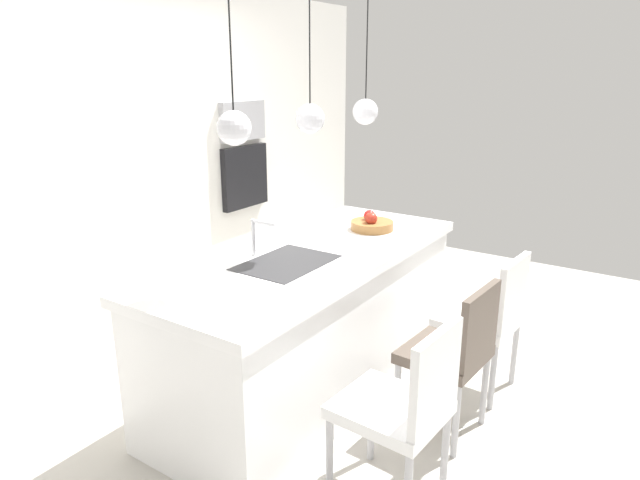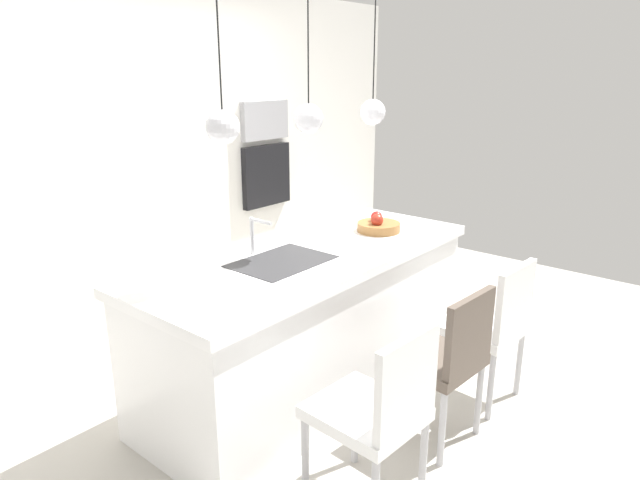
# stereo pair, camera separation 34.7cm
# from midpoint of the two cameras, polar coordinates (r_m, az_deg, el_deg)

# --- Properties ---
(floor) EXTENTS (6.60, 6.60, 0.00)m
(floor) POSITION_cam_midpoint_polar(r_m,az_deg,el_deg) (3.79, -3.58, -14.37)
(floor) COLOR #BCB7AD
(floor) RESTS_ON ground
(back_wall) EXTENTS (6.00, 0.10, 2.60)m
(back_wall) POSITION_cam_midpoint_polar(r_m,az_deg,el_deg) (4.50, -21.01, 7.31)
(back_wall) COLOR silver
(back_wall) RESTS_ON ground
(kitchen_island) EXTENTS (2.28, 0.91, 0.90)m
(kitchen_island) POSITION_cam_midpoint_polar(r_m,az_deg,el_deg) (3.57, -3.71, -8.12)
(kitchen_island) COLOR white
(kitchen_island) RESTS_ON ground
(sink_basin) EXTENTS (0.56, 0.40, 0.02)m
(sink_basin) POSITION_cam_midpoint_polar(r_m,az_deg,el_deg) (3.23, -6.44, -2.41)
(sink_basin) COLOR #2D2D30
(sink_basin) RESTS_ON kitchen_island
(faucet) EXTENTS (0.02, 0.17, 0.22)m
(faucet) POSITION_cam_midpoint_polar(r_m,az_deg,el_deg) (3.32, -9.33, 0.69)
(faucet) COLOR silver
(faucet) RESTS_ON kitchen_island
(fruit_bowl) EXTENTS (0.29, 0.29, 0.13)m
(fruit_bowl) POSITION_cam_midpoint_polar(r_m,az_deg,el_deg) (3.86, 2.66, 1.58)
(fruit_bowl) COLOR #9E6B38
(fruit_bowl) RESTS_ON kitchen_island
(microwave) EXTENTS (0.54, 0.08, 0.34)m
(microwave) POSITION_cam_midpoint_polar(r_m,az_deg,el_deg) (5.21, -9.78, 11.68)
(microwave) COLOR #9E9EA3
(microwave) RESTS_ON back_wall
(oven) EXTENTS (0.56, 0.08, 0.56)m
(oven) POSITION_cam_midpoint_polar(r_m,az_deg,el_deg) (5.27, -9.51, 6.27)
(oven) COLOR black
(oven) RESTS_ON back_wall
(chair_near) EXTENTS (0.45, 0.49, 0.92)m
(chair_near) POSITION_cam_midpoint_polar(r_m,az_deg,el_deg) (2.64, 4.51, -16.26)
(chair_near) COLOR white
(chair_near) RESTS_ON ground
(chair_middle) EXTENTS (0.46, 0.44, 0.88)m
(chair_middle) POSITION_cam_midpoint_polar(r_m,az_deg,el_deg) (3.15, 10.30, -10.84)
(chair_middle) COLOR brown
(chair_middle) RESTS_ON ground
(chair_far) EXTENTS (0.45, 0.47, 0.90)m
(chair_far) POSITION_cam_midpoint_polar(r_m,az_deg,el_deg) (3.61, 13.89, -7.44)
(chair_far) COLOR white
(chair_far) RESTS_ON ground
(pendant_light_left) EXTENTS (0.17, 0.17, 0.77)m
(pendant_light_left) POSITION_cam_midpoint_polar(r_m,az_deg,el_deg) (2.78, -12.23, 10.96)
(pendant_light_left) COLOR silver
(pendant_light_center) EXTENTS (0.17, 0.17, 0.77)m
(pendant_light_center) POSITION_cam_midpoint_polar(r_m,az_deg,el_deg) (3.25, -4.13, 12.09)
(pendant_light_center) COLOR silver
(pendant_light_right) EXTENTS (0.17, 0.17, 0.77)m
(pendant_light_right) POSITION_cam_midpoint_polar(r_m,az_deg,el_deg) (3.76, 1.89, 12.77)
(pendant_light_right) COLOR silver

